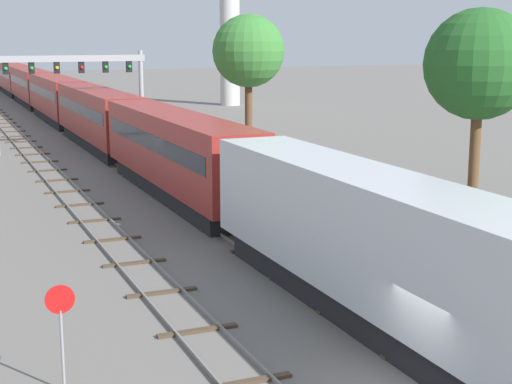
{
  "coord_description": "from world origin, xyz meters",
  "views": [
    {
      "loc": [
        -10.71,
        -15.81,
        9.05
      ],
      "look_at": [
        1.0,
        12.0,
        3.0
      ],
      "focal_mm": 54.64,
      "sensor_mm": 36.0,
      "label": 1
    }
  ],
  "objects_px": {
    "trackside_tree_left": "(479,65)",
    "passenger_train": "(55,97)",
    "stop_sign": "(61,323)",
    "signal_gantry": "(70,77)",
    "trackside_tree_mid": "(248,52)"
  },
  "relations": [
    {
      "from": "trackside_tree_left",
      "to": "passenger_train",
      "type": "bearing_deg",
      "value": 104.33
    },
    {
      "from": "passenger_train",
      "to": "stop_sign",
      "type": "height_order",
      "value": "passenger_train"
    },
    {
      "from": "signal_gantry",
      "to": "stop_sign",
      "type": "distance_m",
      "value": 44.32
    },
    {
      "from": "trackside_tree_left",
      "to": "stop_sign",
      "type": "bearing_deg",
      "value": -150.07
    },
    {
      "from": "trackside_tree_left",
      "to": "trackside_tree_mid",
      "type": "xyz_separation_m",
      "value": [
        -3.85,
        21.94,
        0.32
      ]
    },
    {
      "from": "passenger_train",
      "to": "trackside_tree_left",
      "type": "height_order",
      "value": "trackside_tree_left"
    },
    {
      "from": "signal_gantry",
      "to": "stop_sign",
      "type": "bearing_deg",
      "value": -100.11
    },
    {
      "from": "passenger_train",
      "to": "trackside_tree_left",
      "type": "bearing_deg",
      "value": -75.67
    },
    {
      "from": "passenger_train",
      "to": "signal_gantry",
      "type": "distance_m",
      "value": 23.65
    },
    {
      "from": "stop_sign",
      "to": "trackside_tree_mid",
      "type": "xyz_separation_m",
      "value": [
        19.74,
        35.52,
        6.04
      ]
    },
    {
      "from": "passenger_train",
      "to": "stop_sign",
      "type": "xyz_separation_m",
      "value": [
        -10.0,
        -66.77,
        -0.74
      ]
    },
    {
      "from": "passenger_train",
      "to": "trackside_tree_mid",
      "type": "bearing_deg",
      "value": -72.69
    },
    {
      "from": "signal_gantry",
      "to": "trackside_tree_left",
      "type": "xyz_separation_m",
      "value": [
        15.84,
        -29.87,
        1.74
      ]
    },
    {
      "from": "passenger_train",
      "to": "stop_sign",
      "type": "relative_size",
      "value": 53.06
    },
    {
      "from": "trackside_tree_left",
      "to": "trackside_tree_mid",
      "type": "distance_m",
      "value": 22.28
    }
  ]
}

